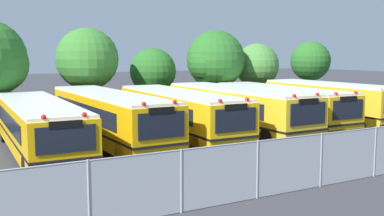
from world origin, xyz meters
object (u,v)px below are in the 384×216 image
Objects in this scene: school_bus_1 at (109,117)px; tree_3 at (153,72)px; school_bus_0 at (38,125)px; school_bus_4 at (280,105)px; school_bus_2 at (179,113)px; tree_2 at (85,60)px; tree_5 at (256,66)px; tree_6 at (310,62)px; school_bus_3 at (237,109)px; tree_4 at (214,60)px; school_bus_5 at (330,102)px.

tree_3 is (5.98, 8.05, 1.76)m from school_bus_1.
tree_3 is at bearing -136.38° from school_bus_0.
school_bus_4 is (10.63, 0.03, -0.05)m from school_bus_1.
tree_2 is (-2.63, 7.75, 2.66)m from school_bus_2.
tree_5 is at bearing -154.64° from school_bus_1.
tree_2 reaches higher than tree_6.
school_bus_3 is 1.86× the size of tree_4.
tree_6 is at bearing -160.00° from school_bus_0.
school_bus_4 is at bearing -115.82° from tree_5.
school_bus_0 is 19.12m from tree_5.
school_bus_1 is 1.03× the size of school_bus_3.
school_bus_3 reaches higher than school_bus_4.
tree_4 is at bearing -4.10° from tree_2.
tree_2 is 5.01m from tree_3.
tree_3 is at bearing -45.67° from school_bus_5.
tree_4 is at bearing -84.98° from school_bus_4.
tree_6 is (23.17, 7.74, 2.40)m from school_bus_0.
tree_4 is at bearing -60.81° from school_bus_5.
tree_3 is (-1.27, 8.38, 1.76)m from school_bus_3.
school_bus_2 is 8.60m from tree_2.
school_bus_0 is at bearing 3.29° from school_bus_4.
tree_2 reaches higher than school_bus_4.
school_bus_4 is at bearing -176.65° from school_bus_2.
school_bus_3 is at bearing -81.39° from tree_3.
tree_2 is at bearing -99.45° from school_bus_1.
school_bus_5 reaches higher than school_bus_1.
school_bus_1 is 7.25m from school_bus_3.
tree_5 is at bearing -6.86° from tree_3.
school_bus_4 is 7.36m from tree_4.
school_bus_0 is 1.91× the size of tree_4.
tree_6 is (18.70, -0.24, -0.32)m from tree_2.
school_bus_2 is at bearing 175.76° from school_bus_1.
school_bus_0 is at bearing -0.38° from school_bus_3.
tree_3 is 0.89× the size of tree_6.
tree_5 is (-0.32, 7.34, 2.06)m from school_bus_5.
tree_6 is at bearing -3.02° from tree_3.
school_bus_1 is 1.92× the size of tree_2.
tree_6 is at bearing 2.42° from tree_5.
school_bus_2 is 2.16× the size of tree_5.
tree_2 is 1.26× the size of tree_3.
school_bus_4 is at bearing -5.26° from school_bus_5.
tree_4 reaches higher than school_bus_2.
school_bus_1 is at bearing -98.05° from tree_2.
tree_5 is at bearing -177.58° from tree_6.
school_bus_5 is (7.12, 0.07, 0.02)m from school_bus_3.
tree_3 is (-8.39, 8.31, 1.75)m from school_bus_5.
school_bus_0 is 1.03× the size of school_bus_2.
school_bus_3 reaches higher than school_bus_0.
school_bus_3 is 1.16× the size of school_bus_5.
school_bus_3 is 2.09× the size of tree_6.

